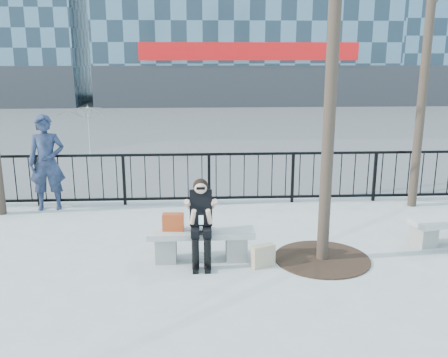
{
  "coord_description": "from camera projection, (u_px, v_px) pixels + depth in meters",
  "views": [
    {
      "loc": [
        -0.04,
        -7.31,
        3.18
      ],
      "look_at": [
        0.4,
        0.8,
        1.1
      ],
      "focal_mm": 40.0,
      "sensor_mm": 36.0,
      "label": 1
    }
  ],
  "objects": [
    {
      "name": "ground",
      "position": [
        201.0,
        259.0,
        7.86
      ],
      "size": [
        120.0,
        120.0,
        0.0
      ],
      "primitive_type": "plane",
      "color": "gray",
      "rests_on": "ground"
    },
    {
      "name": "street_surface",
      "position": [
        198.0,
        125.0,
        22.37
      ],
      "size": [
        60.0,
        23.0,
        0.01
      ],
      "primitive_type": "cube",
      "color": "#474747",
      "rests_on": "ground"
    },
    {
      "name": "railing",
      "position": [
        200.0,
        179.0,
        10.63
      ],
      "size": [
        14.0,
        0.06,
        1.1
      ],
      "color": "black",
      "rests_on": "ground"
    },
    {
      "name": "tree_grate",
      "position": [
        322.0,
        259.0,
        7.86
      ],
      "size": [
        1.5,
        1.5,
        0.02
      ],
      "primitive_type": "cylinder",
      "color": "black",
      "rests_on": "ground"
    },
    {
      "name": "bench_main",
      "position": [
        201.0,
        241.0,
        7.79
      ],
      "size": [
        1.65,
        0.46,
        0.49
      ],
      "color": "gray",
      "rests_on": "ground"
    },
    {
      "name": "seated_woman",
      "position": [
        201.0,
        223.0,
        7.54
      ],
      "size": [
        0.5,
        0.64,
        1.34
      ],
      "color": "black",
      "rests_on": "ground"
    },
    {
      "name": "handbag",
      "position": [
        173.0,
        222.0,
        7.7
      ],
      "size": [
        0.33,
        0.17,
        0.27
      ],
      "primitive_type": "cube",
      "rotation": [
        0.0,
        0.0,
        -0.07
      ],
      "color": "#AA3915",
      "rests_on": "bench_main"
    },
    {
      "name": "shopping_bag",
      "position": [
        263.0,
        256.0,
        7.57
      ],
      "size": [
        0.38,
        0.26,
        0.34
      ],
      "primitive_type": "cube",
      "rotation": [
        0.0,
        0.0,
        0.39
      ],
      "color": "#C5AC8C",
      "rests_on": "ground"
    },
    {
      "name": "standing_man",
      "position": [
        47.0,
        163.0,
        10.16
      ],
      "size": [
        0.78,
        0.57,
        1.97
      ],
      "primitive_type": "imported",
      "rotation": [
        0.0,
        0.0,
        0.14
      ],
      "color": "black",
      "rests_on": "ground"
    },
    {
      "name": "vendor_umbrella",
      "position": [
        89.0,
        133.0,
        14.69
      ],
      "size": [
        2.12,
        2.16,
        1.69
      ],
      "primitive_type": "imported",
      "rotation": [
        0.0,
        0.0,
        0.16
      ],
      "color": "yellow",
      "rests_on": "ground"
    }
  ]
}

